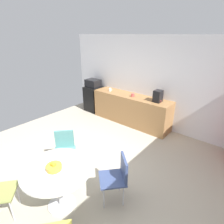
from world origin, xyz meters
TOP-DOWN VIEW (x-y plane):
  - ground_plane at (0.00, 0.00)m, footprint 6.00×6.00m
  - wall_back at (0.00, 3.00)m, footprint 6.00×0.10m
  - counter_block at (-0.48, 2.65)m, footprint 2.53×0.60m
  - mini_fridge at (-2.09, 2.65)m, footprint 0.54×0.54m
  - microwave at (-2.09, 2.65)m, footprint 0.48×0.38m
  - round_table at (0.40, -0.60)m, footprint 1.05×1.05m
  - chair_navy at (1.02, 0.10)m, footprint 0.59×0.59m
  - chair_teal at (-0.30, 0.03)m, footprint 0.59×0.59m
  - fruit_bowl at (0.38, -0.63)m, footprint 0.23×0.23m
  - mug_white at (-1.26, 2.59)m, footprint 0.13×0.08m
  - mug_green at (0.44, 2.61)m, footprint 0.13×0.08m
  - mug_red at (-0.39, 2.59)m, footprint 0.13×0.08m
  - coffee_maker at (0.38, 2.65)m, footprint 0.20×0.24m

SIDE VIEW (x-z plane):
  - ground_plane at x=0.00m, z-range 0.00..0.00m
  - mini_fridge at x=-2.09m, z-range 0.00..0.88m
  - counter_block at x=-0.48m, z-range 0.00..0.90m
  - chair_navy at x=1.02m, z-range 0.11..0.94m
  - chair_teal at x=-0.30m, z-range 0.11..0.94m
  - round_table at x=0.40m, z-range 0.23..0.98m
  - fruit_bowl at x=0.38m, z-range 0.75..0.85m
  - mug_white at x=-1.26m, z-range 0.90..1.00m
  - mug_green at x=0.44m, z-range 0.90..1.00m
  - mug_red at x=-0.39m, z-range 0.90..1.00m
  - microwave at x=-2.09m, z-range 0.88..1.14m
  - coffee_maker at x=0.38m, z-range 0.90..1.22m
  - wall_back at x=0.00m, z-range 0.00..2.60m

